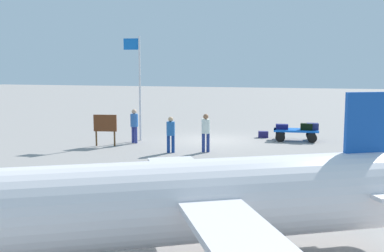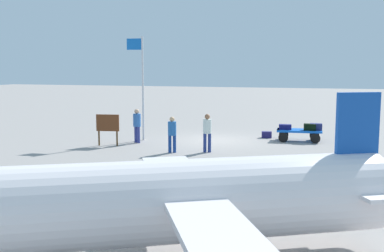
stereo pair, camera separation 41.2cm
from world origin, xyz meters
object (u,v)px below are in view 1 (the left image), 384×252
(worker_trailing, at_px, (134,123))
(signboard, at_px, (105,125))
(suitcase_tan, at_px, (263,134))
(worker_supervisor, at_px, (171,132))
(flagpole, at_px, (138,80))
(suitcase_olive, at_px, (306,127))
(suitcase_maroon, at_px, (313,126))
(suitcase_grey, at_px, (282,127))
(worker_lead, at_px, (206,130))
(luggage_cart, at_px, (295,132))
(airplane_near, at_px, (183,201))

(worker_trailing, relative_size, signboard, 1.12)
(suitcase_tan, xyz_separation_m, worker_supervisor, (3.26, 5.43, 0.75))
(flagpole, bearing_deg, suitcase_olive, -166.37)
(suitcase_maroon, relative_size, signboard, 0.41)
(suitcase_grey, relative_size, worker_lead, 0.39)
(signboard, bearing_deg, flagpole, -112.31)
(worker_lead, bearing_deg, flagpole, -28.90)
(suitcase_maroon, bearing_deg, suitcase_olive, 29.74)
(suitcase_olive, height_order, suitcase_maroon, suitcase_maroon)
(flagpole, bearing_deg, suitcase_tan, -155.67)
(luggage_cart, relative_size, signboard, 1.54)
(suitcase_grey, bearing_deg, worker_trailing, 22.42)
(worker_trailing, bearing_deg, suitcase_olive, -160.59)
(airplane_near, bearing_deg, suitcase_tan, -87.76)
(suitcase_tan, bearing_deg, airplane_near, 92.24)
(luggage_cart, height_order, worker_lead, worker_lead)
(suitcase_maroon, distance_m, flagpole, 8.95)
(luggage_cart, distance_m, flagpole, 8.26)
(suitcase_maroon, height_order, worker_lead, worker_lead)
(worker_supervisor, distance_m, airplane_near, 11.37)
(luggage_cart, xyz_separation_m, suitcase_maroon, (-0.82, -0.05, 0.31))
(suitcase_olive, relative_size, flagpole, 0.11)
(signboard, bearing_deg, luggage_cart, -153.96)
(worker_trailing, relative_size, airplane_near, 0.20)
(suitcase_tan, bearing_deg, worker_supervisor, 59.04)
(suitcase_grey, height_order, suitcase_maroon, suitcase_maroon)
(luggage_cart, distance_m, signboard, 9.36)
(suitcase_olive, bearing_deg, suitcase_maroon, -150.26)
(luggage_cart, height_order, airplane_near, airplane_near)
(suitcase_tan, distance_m, flagpole, 7.07)
(suitcase_olive, bearing_deg, worker_trailing, 19.41)
(airplane_near, distance_m, flagpole, 15.05)
(suitcase_grey, relative_size, suitcase_maroon, 1.07)
(worker_lead, bearing_deg, worker_trailing, -19.46)
(airplane_near, bearing_deg, signboard, -57.20)
(worker_supervisor, xyz_separation_m, airplane_near, (-3.89, 10.68, 0.31))
(suitcase_olive, relative_size, worker_supervisor, 0.38)
(suitcase_grey, relative_size, worker_supervisor, 0.42)
(suitcase_grey, bearing_deg, luggage_cart, -169.68)
(worker_trailing, height_order, airplane_near, airplane_near)
(worker_lead, height_order, flagpole, flagpole)
(suitcase_olive, relative_size, suitcase_maroon, 0.97)
(signboard, bearing_deg, worker_lead, 177.61)
(suitcase_grey, bearing_deg, worker_lead, 55.66)
(suitcase_maroon, xyz_separation_m, flagpole, (8.39, 2.13, 2.28))
(suitcase_tan, bearing_deg, worker_trailing, 31.32)
(signboard, bearing_deg, suitcase_olive, -155.91)
(suitcase_grey, xyz_separation_m, airplane_near, (0.39, 15.40, 0.53))
(worker_supervisor, bearing_deg, signboard, -12.02)
(luggage_cart, xyz_separation_m, suitcase_grey, (0.66, 0.12, 0.26))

